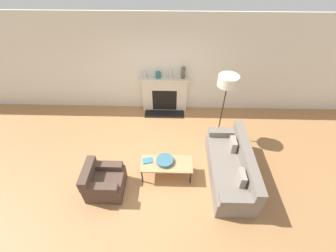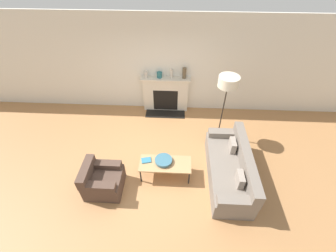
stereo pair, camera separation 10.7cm
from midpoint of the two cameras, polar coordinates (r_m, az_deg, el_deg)
The scene contains 13 objects.
ground_plane at distance 5.61m, azimuth -3.10°, elevation -10.88°, with size 18.00×18.00×0.00m, color #A87547.
wall_back at distance 6.67m, azimuth -1.49°, elevation 15.09°, with size 18.00×0.06×2.90m.
fireplace at distance 6.99m, azimuth -0.16°, elevation 7.98°, with size 1.48×0.59×1.14m.
couch at distance 5.42m, azimuth 16.10°, elevation -10.36°, with size 0.85×2.10×0.84m.
armchair_near at distance 5.25m, azimuth -15.85°, elevation -13.16°, with size 0.80×0.74×0.72m.
coffee_table at distance 5.19m, azimuth -0.11°, elevation -9.70°, with size 1.18×0.50×0.42m.
bowl at distance 5.16m, azimuth -0.54°, elevation -8.71°, with size 0.39×0.39×0.08m.
book at distance 5.23m, azimuth -4.95°, elevation -8.65°, with size 0.25×0.20×0.02m.
floor_lamp at distance 5.56m, azimuth 15.44°, elevation 9.63°, with size 0.49×0.49×1.89m.
mantel_vase_left at distance 6.70m, azimuth -5.17°, elevation 12.94°, with size 0.11×0.11×0.18m.
mantel_vase_center_left at distance 6.67m, azimuth -1.72°, elevation 12.85°, with size 0.15×0.15×0.17m.
mantel_vase_center_right at distance 6.63m, azimuth 1.34°, elevation 13.16°, with size 0.07×0.07×0.27m.
mantel_vase_right at distance 6.62m, azimuth 4.64°, elevation 13.25°, with size 0.11×0.11×0.32m.
Camera 2 is at (0.52, -3.36, 4.46)m, focal length 24.00 mm.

